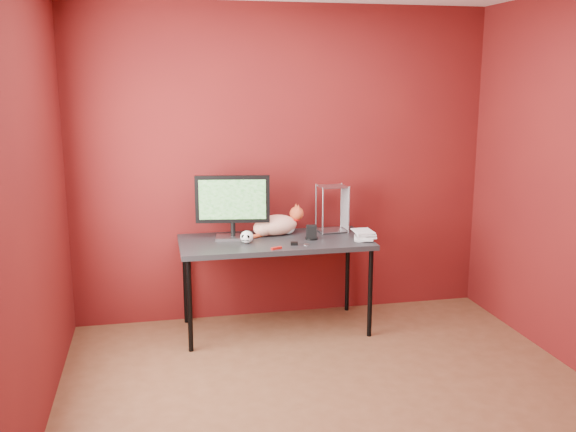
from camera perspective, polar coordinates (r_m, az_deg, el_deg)
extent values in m
cube|color=#56311D|center=(4.14, 4.75, -16.75)|extent=(3.50, 3.50, 0.01)
cube|color=#551010|center=(5.37, -0.39, 4.63)|extent=(3.50, 0.02, 2.60)
cube|color=#551010|center=(2.14, 19.04, -7.42)|extent=(3.50, 0.02, 2.60)
cube|color=#551010|center=(3.60, -22.59, 0.05)|extent=(0.02, 3.50, 2.60)
cube|color=black|center=(5.09, -1.17, -2.34)|extent=(1.50, 0.70, 0.04)
cylinder|color=black|center=(4.83, -8.73, -7.92)|extent=(0.04, 0.04, 0.71)
cylinder|color=black|center=(5.09, 7.31, -6.82)|extent=(0.04, 0.04, 0.71)
cylinder|color=black|center=(5.40, -9.12, -5.78)|extent=(0.04, 0.04, 0.71)
cylinder|color=black|center=(5.63, 5.30, -4.92)|extent=(0.04, 0.04, 0.71)
cube|color=#A3A3A8|center=(5.13, -4.90, -1.89)|extent=(0.30, 0.23, 0.02)
cylinder|color=black|center=(5.12, -4.91, -1.15)|extent=(0.04, 0.04, 0.12)
cube|color=black|center=(5.07, -4.96, 1.50)|extent=(0.59, 0.13, 0.38)
cube|color=#154F15|center=(5.07, -4.96, 1.50)|extent=(0.52, 0.09, 0.31)
ellipsoid|color=#DE602F|center=(5.21, -1.08, -0.81)|extent=(0.38, 0.23, 0.17)
ellipsoid|color=#DE602F|center=(5.19, -2.18, -1.06)|extent=(0.18, 0.18, 0.14)
sphere|color=white|center=(5.25, 0.01, -1.00)|extent=(0.12, 0.12, 0.12)
sphere|color=#CE4F28|center=(5.25, 0.77, 0.22)|extent=(0.12, 0.12, 0.12)
cone|color=#CE4F28|center=(5.21, 0.93, 0.79)|extent=(0.04, 0.04, 0.05)
cone|color=#CE4F28|center=(5.27, 0.72, 0.90)|extent=(0.04, 0.04, 0.05)
cylinder|color=red|center=(5.26, 0.60, -0.29)|extent=(0.08, 0.08, 0.01)
cylinder|color=#CE4F28|center=(5.12, -3.02, -1.83)|extent=(0.18, 0.13, 0.03)
ellipsoid|color=white|center=(4.97, -3.68, -1.87)|extent=(0.10, 0.10, 0.10)
ellipsoid|color=black|center=(4.92, -3.84, -1.86)|extent=(0.03, 0.02, 0.03)
ellipsoid|color=black|center=(4.93, -3.38, -1.83)|extent=(0.03, 0.02, 0.03)
cube|color=black|center=(4.93, -3.60, -2.17)|extent=(0.05, 0.03, 0.01)
cylinder|color=black|center=(5.10, 2.10, -2.00)|extent=(0.10, 0.10, 0.01)
cube|color=black|center=(5.08, 2.10, -1.39)|extent=(0.09, 0.08, 0.10)
imported|color=beige|center=(5.11, 6.01, -0.96)|extent=(0.20, 0.23, 0.20)
imported|color=beige|center=(5.07, 6.06, 1.23)|extent=(0.18, 0.22, 0.20)
imported|color=beige|center=(5.04, 6.11, 3.46)|extent=(0.17, 0.21, 0.20)
imported|color=beige|center=(5.01, 6.16, 5.71)|extent=(0.15, 0.20, 0.20)
cylinder|color=#A3A3A8|center=(5.21, 3.04, 0.43)|extent=(0.01, 0.01, 0.39)
cylinder|color=#A3A3A8|center=(5.27, 5.41, 0.53)|extent=(0.01, 0.01, 0.39)
cylinder|color=#A3A3A8|center=(5.39, 2.53, 0.81)|extent=(0.01, 0.01, 0.39)
cylinder|color=#A3A3A8|center=(5.45, 4.83, 0.91)|extent=(0.01, 0.01, 0.39)
cube|color=#A3A3A8|center=(5.37, 3.93, -1.26)|extent=(0.24, 0.20, 0.01)
cube|color=#A3A3A8|center=(5.30, 3.98, 2.64)|extent=(0.24, 0.20, 0.01)
cube|color=#A2110C|center=(4.79, -1.03, -2.87)|extent=(0.09, 0.06, 0.02)
cube|color=black|center=(4.91, 0.56, -2.46)|extent=(0.06, 0.04, 0.03)
cylinder|color=#A3A3A8|center=(4.92, 1.67, -2.56)|extent=(0.05, 0.05, 0.00)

